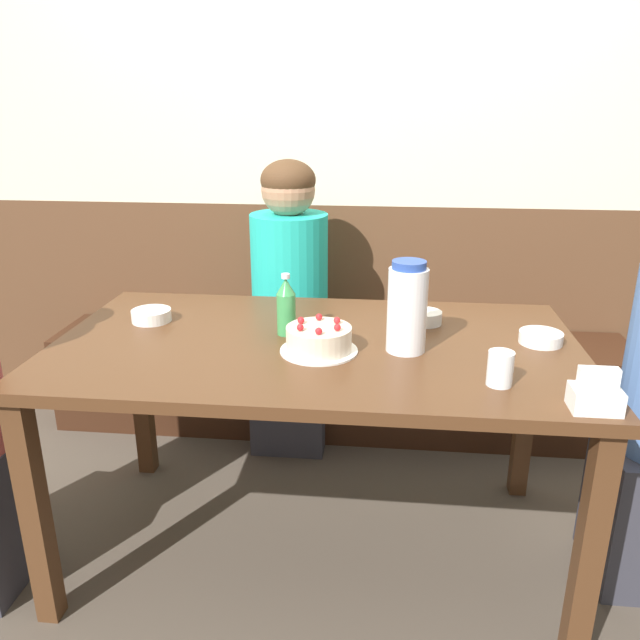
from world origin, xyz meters
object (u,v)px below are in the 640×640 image
at_px(bench_seat, 337,382).
at_px(bowl_soup_white, 425,317).
at_px(bowl_side_dish, 151,315).
at_px(glass_water_tall, 500,368).
at_px(water_pitcher, 407,308).
at_px(bowl_rice_small, 541,338).
at_px(soju_bottle, 286,306).
at_px(napkin_holder, 596,395).
at_px(person_grey_tee, 290,315).
at_px(birthday_cake, 319,340).

distance_m(bench_seat, bowl_soup_white, 0.89).
bearing_deg(bowl_side_dish, glass_water_tall, -19.82).
height_order(water_pitcher, bowl_rice_small, water_pitcher).
bearing_deg(soju_bottle, bowl_side_dish, 171.05).
distance_m(napkin_holder, bowl_rice_small, 0.42).
relative_size(napkin_holder, bowl_side_dish, 0.87).
bearing_deg(glass_water_tall, person_grey_tee, 125.58).
height_order(birthday_cake, water_pitcher, water_pitcher).
relative_size(soju_bottle, bowl_rice_small, 1.52).
bearing_deg(birthday_cake, bowl_side_dish, 160.29).
bearing_deg(soju_bottle, napkin_holder, -28.24).
bearing_deg(person_grey_tee, bowl_rice_small, 52.92).
distance_m(birthday_cake, soju_bottle, 0.18).
xyz_separation_m(birthday_cake, bowl_rice_small, (0.64, 0.13, -0.02)).
distance_m(water_pitcher, bowl_rice_small, 0.42).
relative_size(water_pitcher, bowl_soup_white, 2.48).
height_order(soju_bottle, person_grey_tee, person_grey_tee).
bearing_deg(bowl_side_dish, person_grey_tee, 57.32).
distance_m(bench_seat, bowl_rice_small, 1.15).
relative_size(birthday_cake, napkin_holder, 2.01).
xyz_separation_m(soju_bottle, glass_water_tall, (0.58, -0.30, -0.05)).
height_order(water_pitcher, bowl_side_dish, water_pitcher).
bearing_deg(soju_bottle, bowl_soup_white, 18.46).
height_order(bench_seat, napkin_holder, napkin_holder).
xyz_separation_m(bowl_rice_small, person_grey_tee, (-0.84, 0.64, -0.17)).
xyz_separation_m(water_pitcher, bowl_rice_small, (0.40, 0.10, -0.11)).
height_order(soju_bottle, napkin_holder, soju_bottle).
relative_size(bowl_rice_small, person_grey_tee, 0.10).
xyz_separation_m(bench_seat, bowl_side_dish, (-0.55, -0.71, 0.53)).
relative_size(bowl_soup_white, glass_water_tall, 1.19).
height_order(napkin_holder, bowl_side_dish, napkin_holder).
bearing_deg(bowl_side_dish, water_pitcher, -11.62).
xyz_separation_m(water_pitcher, soju_bottle, (-0.36, 0.10, -0.04)).
distance_m(birthday_cake, bowl_soup_white, 0.41).
bearing_deg(bench_seat, napkin_holder, -60.24).
height_order(bench_seat, bowl_rice_small, bowl_rice_small).
distance_m(bench_seat, birthday_cake, 1.06).
height_order(birthday_cake, person_grey_tee, person_grey_tee).
distance_m(soju_bottle, napkin_holder, 0.89).
height_order(glass_water_tall, person_grey_tee, person_grey_tee).
distance_m(bowl_soup_white, bowl_side_dish, 0.88).
bearing_deg(water_pitcher, person_grey_tee, 121.26).
relative_size(birthday_cake, soju_bottle, 1.17).
bearing_deg(birthday_cake, bench_seat, 91.09).
distance_m(birthday_cake, water_pitcher, 0.26).
bearing_deg(bowl_side_dish, birthday_cake, -19.71).
bearing_deg(water_pitcher, napkin_holder, -37.44).
height_order(bench_seat, water_pitcher, water_pitcher).
bearing_deg(water_pitcher, birthday_cake, -171.59).
bearing_deg(water_pitcher, bowl_rice_small, 13.87).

